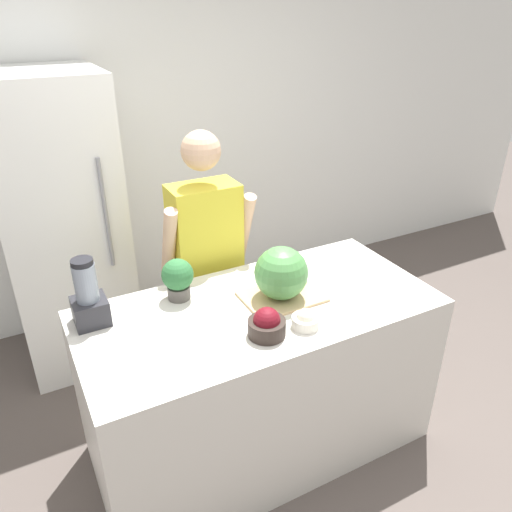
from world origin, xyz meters
name	(u,v)px	position (x,y,z in m)	size (l,w,h in m)	color
ground_plane	(298,497)	(0.00, 0.00, 0.00)	(14.00, 14.00, 0.00)	#564C47
wall_back	(145,140)	(0.00, 2.14, 1.30)	(8.00, 0.06, 2.60)	white
counter_island	(260,379)	(0.00, 0.40, 0.45)	(1.72, 0.81, 0.89)	beige
refrigerator	(63,227)	(-0.69, 1.72, 0.93)	(0.69, 0.76, 1.86)	white
person	(207,267)	(-0.03, 0.99, 0.83)	(0.52, 0.26, 1.61)	gray
cutting_board	(282,297)	(0.13, 0.42, 0.90)	(0.38, 0.28, 0.01)	tan
watermelon	(281,273)	(0.12, 0.41, 1.03)	(0.26, 0.26, 0.26)	#4C8C47
bowl_cherries	(267,325)	(-0.08, 0.19, 0.94)	(0.17, 0.17, 0.13)	#2D231E
bowl_cream	(305,320)	(0.10, 0.16, 0.93)	(0.12, 0.12, 0.09)	white
blender	(88,298)	(-0.73, 0.64, 1.02)	(0.15, 0.15, 0.32)	#28282D
potted_plant	(178,278)	(-0.31, 0.65, 1.00)	(0.15, 0.15, 0.21)	#514C47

